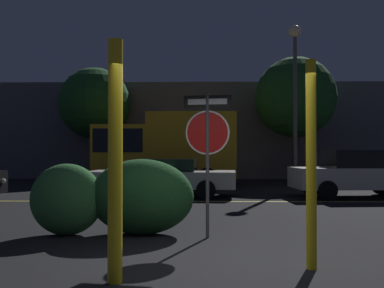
% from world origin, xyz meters
% --- Properties ---
extents(ground_plane, '(260.00, 260.00, 0.00)m').
position_xyz_m(ground_plane, '(0.00, 0.00, 0.00)').
color(ground_plane, black).
extents(road_center_stripe, '(38.11, 0.12, 0.01)m').
position_xyz_m(road_center_stripe, '(0.00, 7.27, 0.00)').
color(road_center_stripe, gold).
rests_on(road_center_stripe, ground_plane).
extents(stop_sign, '(0.83, 0.15, 2.53)m').
position_xyz_m(stop_sign, '(-0.12, 1.97, 1.78)').
color(stop_sign, '#4C4C51').
rests_on(stop_sign, ground_plane).
extents(yellow_pole_left, '(0.17, 0.17, 2.79)m').
position_xyz_m(yellow_pole_left, '(-1.23, -0.56, 1.39)').
color(yellow_pole_left, yellow).
rests_on(yellow_pole_left, ground_plane).
extents(yellow_pole_right, '(0.13, 0.13, 2.68)m').
position_xyz_m(yellow_pole_right, '(1.17, 0.04, 1.34)').
color(yellow_pole_right, yellow).
rests_on(yellow_pole_right, ground_plane).
extents(hedge_bush_1, '(1.30, 0.84, 1.28)m').
position_xyz_m(hedge_bush_1, '(-2.63, 2.15, 0.64)').
color(hedge_bush_1, '#2D6633').
rests_on(hedge_bush_1, ground_plane).
extents(hedge_bush_2, '(1.88, 1.05, 1.36)m').
position_xyz_m(hedge_bush_2, '(-1.30, 2.24, 0.68)').
color(hedge_bush_2, '#1E4C23').
rests_on(hedge_bush_2, ground_plane).
extents(passing_car_2, '(5.01, 2.08, 1.24)m').
position_xyz_m(passing_car_2, '(-1.47, 8.75, 0.65)').
color(passing_car_2, silver).
rests_on(passing_car_2, ground_plane).
extents(passing_car_3, '(4.22, 2.03, 1.53)m').
position_xyz_m(passing_car_3, '(4.79, 8.54, 0.75)').
color(passing_car_3, silver).
rests_on(passing_car_3, ground_plane).
extents(delivery_truck, '(5.91, 2.56, 3.10)m').
position_xyz_m(delivery_truck, '(-1.78, 12.80, 1.67)').
color(delivery_truck, gold).
rests_on(delivery_truck, ground_plane).
extents(street_lamp, '(0.51, 0.51, 6.75)m').
position_xyz_m(street_lamp, '(3.73, 12.37, 4.63)').
color(street_lamp, '#4C4C51').
rests_on(street_lamp, ground_plane).
extents(tree_0, '(3.72, 3.72, 5.85)m').
position_xyz_m(tree_0, '(-5.74, 16.75, 3.98)').
color(tree_0, '#422D1E').
rests_on(tree_0, ground_plane).
extents(tree_1, '(3.97, 3.97, 6.14)m').
position_xyz_m(tree_1, '(4.48, 15.69, 4.14)').
color(tree_1, '#422D1E').
rests_on(tree_1, ground_plane).
extents(building_backdrop, '(29.72, 3.46, 5.24)m').
position_xyz_m(building_backdrop, '(-1.65, 19.25, 2.62)').
color(building_backdrop, '#4C4C56').
rests_on(building_backdrop, ground_plane).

